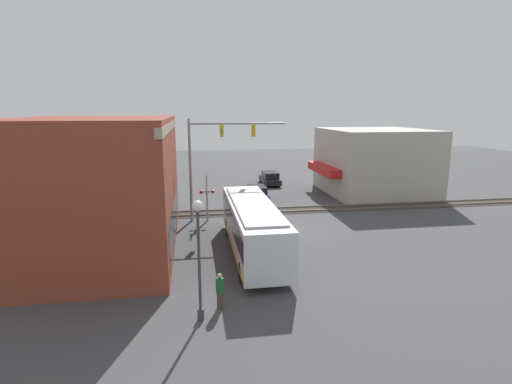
{
  "coord_description": "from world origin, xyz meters",
  "views": [
    {
      "loc": [
        -26.58,
        6.25,
        8.53
      ],
      "look_at": [
        3.69,
        1.37,
        2.19
      ],
      "focal_mm": 28.0,
      "sensor_mm": 36.0,
      "label": 1
    }
  ],
  "objects_px": {
    "parked_car_blue": "(257,193)",
    "pedestrian_by_lamp": "(220,291)",
    "city_bus": "(252,225)",
    "parked_car_black": "(270,179)",
    "crossing_signal": "(207,192)",
    "streetlamp": "(199,251)"
  },
  "relations": [
    {
      "from": "parked_car_blue",
      "to": "pedestrian_by_lamp",
      "type": "relative_size",
      "value": 2.74
    },
    {
      "from": "city_bus",
      "to": "parked_car_black",
      "type": "bearing_deg",
      "value": -13.8
    },
    {
      "from": "parked_car_blue",
      "to": "pedestrian_by_lamp",
      "type": "height_order",
      "value": "pedestrian_by_lamp"
    },
    {
      "from": "crossing_signal",
      "to": "parked_car_black",
      "type": "distance_m",
      "value": 16.42
    },
    {
      "from": "parked_car_blue",
      "to": "pedestrian_by_lamp",
      "type": "bearing_deg",
      "value": 166.47
    },
    {
      "from": "parked_car_blue",
      "to": "pedestrian_by_lamp",
      "type": "distance_m",
      "value": 21.56
    },
    {
      "from": "streetlamp",
      "to": "parked_car_black",
      "type": "bearing_deg",
      "value": -16.44
    },
    {
      "from": "city_bus",
      "to": "crossing_signal",
      "type": "height_order",
      "value": "crossing_signal"
    },
    {
      "from": "city_bus",
      "to": "parked_car_blue",
      "type": "distance_m",
      "value": 14.58
    },
    {
      "from": "city_bus",
      "to": "parked_car_blue",
      "type": "relative_size",
      "value": 2.62
    },
    {
      "from": "city_bus",
      "to": "crossing_signal",
      "type": "xyz_separation_m",
      "value": [
        7.61,
        2.39,
        0.57
      ]
    },
    {
      "from": "crossing_signal",
      "to": "pedestrian_by_lamp",
      "type": "distance_m",
      "value": 14.35
    },
    {
      "from": "city_bus",
      "to": "streetlamp",
      "type": "xyz_separation_m",
      "value": [
        -7.52,
        3.3,
        1.3
      ]
    },
    {
      "from": "pedestrian_by_lamp",
      "to": "parked_car_black",
      "type": "bearing_deg",
      "value": -15.32
    },
    {
      "from": "parked_car_blue",
      "to": "crossing_signal",
      "type": "bearing_deg",
      "value": 143.27
    },
    {
      "from": "crossing_signal",
      "to": "parked_car_blue",
      "type": "relative_size",
      "value": 0.86
    },
    {
      "from": "crossing_signal",
      "to": "pedestrian_by_lamp",
      "type": "height_order",
      "value": "crossing_signal"
    },
    {
      "from": "city_bus",
      "to": "parked_car_black",
      "type": "xyz_separation_m",
      "value": [
        21.98,
        -5.4,
        -1.02
      ]
    },
    {
      "from": "streetlamp",
      "to": "pedestrian_by_lamp",
      "type": "relative_size",
      "value": 3.13
    },
    {
      "from": "crossing_signal",
      "to": "pedestrian_by_lamp",
      "type": "bearing_deg",
      "value": 179.79
    },
    {
      "from": "city_bus",
      "to": "pedestrian_by_lamp",
      "type": "height_order",
      "value": "city_bus"
    },
    {
      "from": "crossing_signal",
      "to": "pedestrian_by_lamp",
      "type": "relative_size",
      "value": 2.35
    }
  ]
}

